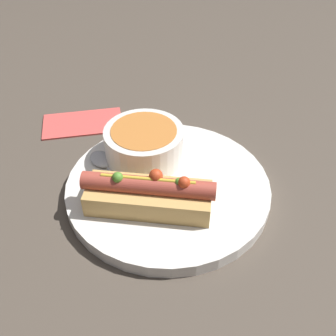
% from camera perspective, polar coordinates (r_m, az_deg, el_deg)
% --- Properties ---
extents(ground_plane, '(4.00, 4.00, 0.00)m').
position_cam_1_polar(ground_plane, '(0.57, 0.00, -3.52)').
color(ground_plane, '#4C4238').
extents(dinner_plate, '(0.29, 0.29, 0.02)m').
position_cam_1_polar(dinner_plate, '(0.56, 0.00, -2.83)').
color(dinner_plate, white).
rests_on(dinner_plate, ground_plane).
extents(hot_dog, '(0.17, 0.09, 0.06)m').
position_cam_1_polar(hot_dog, '(0.51, -2.79, -3.81)').
color(hot_dog, tan).
rests_on(hot_dog, dinner_plate).
extents(soup_bowl, '(0.12, 0.12, 0.05)m').
position_cam_1_polar(soup_bowl, '(0.58, -3.46, 3.68)').
color(soup_bowl, silver).
rests_on(soup_bowl, dinner_plate).
extents(spoon, '(0.15, 0.10, 0.01)m').
position_cam_1_polar(spoon, '(0.59, -8.86, 0.39)').
color(spoon, '#B7B7BC').
rests_on(spoon, dinner_plate).
extents(napkin, '(0.16, 0.14, 0.01)m').
position_cam_1_polar(napkin, '(0.72, -12.28, 6.48)').
color(napkin, '#E04C47').
rests_on(napkin, ground_plane).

